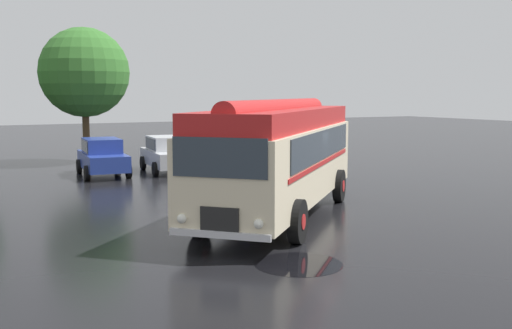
{
  "coord_description": "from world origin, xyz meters",
  "views": [
    {
      "loc": [
        -9.35,
        -15.51,
        3.64
      ],
      "look_at": [
        -0.37,
        1.22,
        1.4
      ],
      "focal_mm": 42.0,
      "sensor_mm": 36.0,
      "label": 1
    }
  ],
  "objects_px": {
    "vintage_bus": "(280,153)",
    "car_near_left": "(103,157)",
    "car_mid_left": "(167,154)",
    "car_mid_right": "(225,151)",
    "box_van": "(272,139)"
  },
  "relations": [
    {
      "from": "car_near_left",
      "to": "box_van",
      "type": "distance_m",
      "value": 8.57
    },
    {
      "from": "vintage_bus",
      "to": "car_near_left",
      "type": "height_order",
      "value": "vintage_bus"
    },
    {
      "from": "vintage_bus",
      "to": "car_near_left",
      "type": "xyz_separation_m",
      "value": [
        -2.43,
        11.52,
        -1.05
      ]
    },
    {
      "from": "car_mid_left",
      "to": "car_mid_right",
      "type": "xyz_separation_m",
      "value": [
        2.96,
        -0.16,
        0.0
      ]
    },
    {
      "from": "car_near_left",
      "to": "box_van",
      "type": "height_order",
      "value": "box_van"
    },
    {
      "from": "car_near_left",
      "to": "vintage_bus",
      "type": "bearing_deg",
      "value": -78.08
    },
    {
      "from": "vintage_bus",
      "to": "car_mid_left",
      "type": "height_order",
      "value": "vintage_bus"
    },
    {
      "from": "vintage_bus",
      "to": "car_mid_right",
      "type": "xyz_separation_m",
      "value": [
        3.53,
        11.27,
        -1.05
      ]
    },
    {
      "from": "car_mid_left",
      "to": "box_van",
      "type": "distance_m",
      "value": 5.58
    },
    {
      "from": "box_van",
      "to": "car_mid_right",
      "type": "bearing_deg",
      "value": 178.48
    },
    {
      "from": "vintage_bus",
      "to": "car_mid_left",
      "type": "relative_size",
      "value": 2.05
    },
    {
      "from": "car_near_left",
      "to": "car_mid_right",
      "type": "xyz_separation_m",
      "value": [
        5.97,
        -0.25,
        0.0
      ]
    },
    {
      "from": "car_near_left",
      "to": "car_mid_left",
      "type": "xyz_separation_m",
      "value": [
        3.0,
        -0.1,
        0.0
      ]
    },
    {
      "from": "vintage_bus",
      "to": "car_mid_left",
      "type": "bearing_deg",
      "value": 87.14
    },
    {
      "from": "vintage_bus",
      "to": "box_van",
      "type": "xyz_separation_m",
      "value": [
        6.12,
        11.2,
        -0.53
      ]
    }
  ]
}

